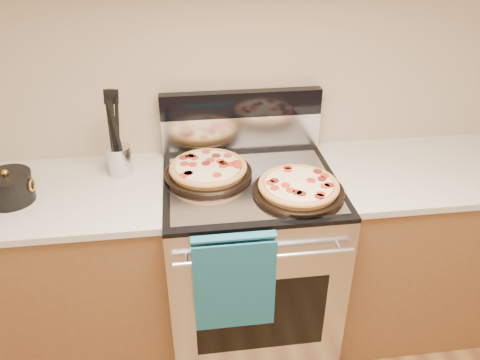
{
  "coord_description": "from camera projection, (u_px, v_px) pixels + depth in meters",
  "views": [
    {
      "loc": [
        -0.28,
        -0.09,
        1.96
      ],
      "look_at": [
        -0.06,
        1.55,
        0.99
      ],
      "focal_mm": 35.0,
      "sensor_mm": 36.0,
      "label": 1
    }
  ],
  "objects": [
    {
      "name": "saucepan",
      "position": [
        9.0,
        189.0,
        1.9
      ],
      "size": [
        0.21,
        0.21,
        0.11
      ],
      "primitive_type": "cylinder",
      "rotation": [
        0.0,
        0.0,
        -0.14
      ],
      "color": "black",
      "rests_on": "countertop_left"
    },
    {
      "name": "countertop_right",
      "position": [
        436.0,
        170.0,
        2.18
      ],
      "size": [
        1.02,
        0.64,
        0.03
      ],
      "primitive_type": "cube",
      "color": "beige",
      "rests_on": "cabinet_right"
    },
    {
      "name": "countertop_left",
      "position": [
        45.0,
        196.0,
        1.98
      ],
      "size": [
        1.02,
        0.64,
        0.03
      ],
      "primitive_type": "cube",
      "color": "beige",
      "rests_on": "cabinet_left"
    },
    {
      "name": "cabinet_left",
      "position": [
        65.0,
        277.0,
        2.21
      ],
      "size": [
        1.0,
        0.62,
        0.88
      ],
      "primitive_type": "cube",
      "color": "brown",
      "rests_on": "ground"
    },
    {
      "name": "oven_window",
      "position": [
        261.0,
        315.0,
        1.99
      ],
      "size": [
        0.56,
        0.01,
        0.4
      ],
      "primitive_type": "cube",
      "color": "black",
      "rests_on": "range_body"
    },
    {
      "name": "oven_handle",
      "position": [
        265.0,
        258.0,
        1.78
      ],
      "size": [
        0.7,
        0.03,
        0.03
      ],
      "primitive_type": "cylinder",
      "rotation": [
        0.0,
        1.57,
        0.0
      ],
      "color": "silver",
      "rests_on": "range_body"
    },
    {
      "name": "backsplash_upper",
      "position": [
        241.0,
        104.0,
        2.19
      ],
      "size": [
        0.76,
        0.06,
        0.12
      ],
      "primitive_type": "cube",
      "color": "black",
      "rests_on": "backsplash_lower"
    },
    {
      "name": "wall_back",
      "position": [
        240.0,
        61.0,
        2.12
      ],
      "size": [
        4.0,
        0.0,
        4.0
      ],
      "primitive_type": "plane",
      "rotation": [
        1.57,
        0.0,
        0.0
      ],
      "color": "#C6AE8F",
      "rests_on": "ground"
    },
    {
      "name": "cooktop",
      "position": [
        251.0,
        183.0,
        2.05
      ],
      "size": [
        0.76,
        0.68,
        0.02
      ],
      "primitive_type": "cube",
      "color": "black",
      "rests_on": "range_body"
    },
    {
      "name": "pepperoni_pizza_front",
      "position": [
        298.0,
        188.0,
        1.94
      ],
      "size": [
        0.49,
        0.49,
        0.05
      ],
      "primitive_type": null,
      "rotation": [
        0.0,
        0.0,
        0.4
      ],
      "color": "#C57D3C",
      "rests_on": "foil_sheet"
    },
    {
      "name": "cabinet_right",
      "position": [
        417.0,
        247.0,
        2.41
      ],
      "size": [
        1.0,
        0.62,
        0.88
      ],
      "primitive_type": "cube",
      "color": "brown",
      "rests_on": "ground"
    },
    {
      "name": "dish_towel",
      "position": [
        234.0,
        280.0,
        1.82
      ],
      "size": [
        0.32,
        0.05,
        0.42
      ],
      "primitive_type": null,
      "color": "#175E75",
      "rests_on": "oven_handle"
    },
    {
      "name": "utensil_crock",
      "position": [
        120.0,
        160.0,
        2.09
      ],
      "size": [
        0.12,
        0.12,
        0.13
      ],
      "primitive_type": "cylinder",
      "rotation": [
        0.0,
        0.0,
        0.13
      ],
      "color": "silver",
      "rests_on": "countertop_left"
    },
    {
      "name": "range_body",
      "position": [
        250.0,
        264.0,
        2.28
      ],
      "size": [
        0.76,
        0.68,
        0.9
      ],
      "primitive_type": "cube",
      "color": "#B7B7BC",
      "rests_on": "ground"
    },
    {
      "name": "backsplash_lower",
      "position": [
        241.0,
        133.0,
        2.26
      ],
      "size": [
        0.76,
        0.06,
        0.18
      ],
      "primitive_type": "cube",
      "color": "silver",
      "rests_on": "cooktop"
    },
    {
      "name": "pepperoni_pizza_back",
      "position": [
        208.0,
        170.0,
        2.07
      ],
      "size": [
        0.49,
        0.49,
        0.05
      ],
      "primitive_type": null,
      "rotation": [
        0.0,
        0.0,
        0.34
      ],
      "color": "#C57D3C",
      "rests_on": "foil_sheet"
    },
    {
      "name": "foil_sheet",
      "position": [
        252.0,
        184.0,
        2.01
      ],
      "size": [
        0.7,
        0.55,
        0.01
      ],
      "primitive_type": "cube",
      "color": "gray",
      "rests_on": "cooktop"
    }
  ]
}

